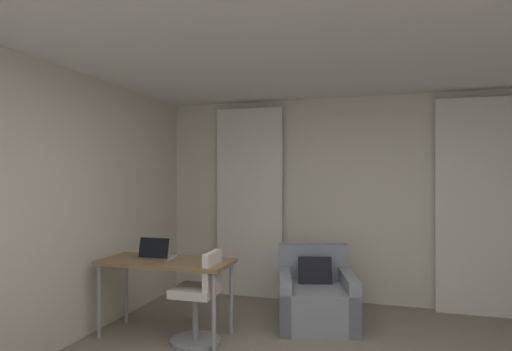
# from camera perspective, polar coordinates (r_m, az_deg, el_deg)

# --- Properties ---
(wall_window) EXTENTS (5.12, 0.06, 2.60)m
(wall_window) POSITION_cam_1_polar(r_m,az_deg,el_deg) (5.55, 13.20, -3.13)
(wall_window) COLOR beige
(wall_window) RESTS_ON ground
(curtain_left_panel) EXTENTS (0.90, 0.06, 2.50)m
(curtain_left_panel) POSITION_cam_1_polar(r_m,az_deg,el_deg) (5.68, -0.90, -3.58)
(curtain_left_panel) COLOR silver
(curtain_left_panel) RESTS_ON ground
(curtain_right_panel) EXTENTS (0.90, 0.06, 2.50)m
(curtain_right_panel) POSITION_cam_1_polar(r_m,az_deg,el_deg) (5.52, 27.55, -3.66)
(curtain_right_panel) COLOR silver
(curtain_right_panel) RESTS_ON ground
(armchair) EXTENTS (0.98, 1.03, 0.81)m
(armchair) POSITION_cam_1_polar(r_m,az_deg,el_deg) (4.83, 8.03, -15.96)
(armchair) COLOR gray
(armchair) RESTS_ON ground
(desk) EXTENTS (1.31, 0.56, 0.76)m
(desk) POSITION_cam_1_polar(r_m,az_deg,el_deg) (4.42, -11.97, -11.90)
(desk) COLOR olive
(desk) RESTS_ON ground
(desk_chair) EXTENTS (0.48, 0.48, 0.88)m
(desk_chair) POSITION_cam_1_polar(r_m,az_deg,el_deg) (4.24, -7.58, -16.51)
(desk_chair) COLOR gray
(desk_chair) RESTS_ON ground
(laptop) EXTENTS (0.32, 0.25, 0.22)m
(laptop) POSITION_cam_1_polar(r_m,az_deg,el_deg) (4.49, -13.07, -10.20)
(laptop) COLOR #ADADB2
(laptop) RESTS_ON desk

